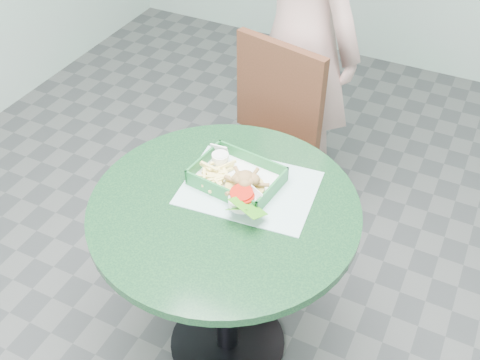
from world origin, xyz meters
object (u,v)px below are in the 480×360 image
at_px(dining_chair, 267,139).
at_px(cafe_table, 225,246).
at_px(food_basket, 237,183).
at_px(crab_sandwich, 247,187).
at_px(diner_person, 303,13).
at_px(sauce_ramekin, 218,163).

bearing_deg(dining_chair, cafe_table, -65.78).
bearing_deg(cafe_table, dining_chair, 101.87).
height_order(cafe_table, food_basket, food_basket).
height_order(food_basket, crab_sandwich, crab_sandwich).
distance_m(food_basket, crab_sandwich, 0.07).
distance_m(diner_person, food_basket, 0.91).
height_order(diner_person, sauce_ramekin, diner_person).
bearing_deg(dining_chair, diner_person, 103.40).
height_order(cafe_table, diner_person, diner_person).
bearing_deg(dining_chair, food_basket, -64.44).
height_order(dining_chair, food_basket, dining_chair).
bearing_deg(diner_person, crab_sandwich, 125.56).
distance_m(dining_chair, food_basket, 0.61).
distance_m(crab_sandwich, sauce_ramekin, 0.15).
xyz_separation_m(food_basket, crab_sandwich, (0.05, -0.03, 0.03)).
height_order(diner_person, crab_sandwich, diner_person).
bearing_deg(crab_sandwich, sauce_ramekin, 155.75).
relative_size(dining_chair, crab_sandwich, 7.49).
relative_size(cafe_table, diner_person, 0.44).
distance_m(cafe_table, crab_sandwich, 0.24).
bearing_deg(diner_person, food_basket, 122.79).
xyz_separation_m(diner_person, food_basket, (0.13, -0.89, -0.19)).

